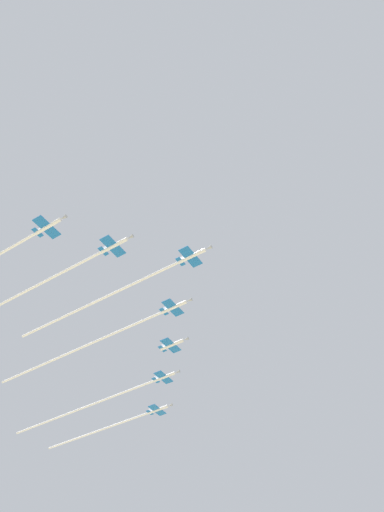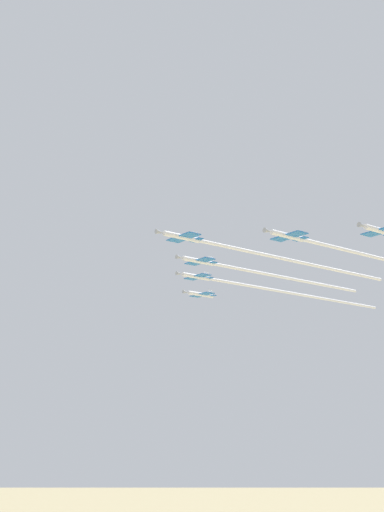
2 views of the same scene
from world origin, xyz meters
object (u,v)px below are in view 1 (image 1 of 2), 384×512
(jet_lead, at_px, (127,287))
(jet_starboard_inner, at_px, (62,273))
(jet_port_outer, at_px, (173,345))
(jet_center_rear, at_px, (106,399))
(jet_starboard_trail, at_px, (119,423))
(jet_port_inner, at_px, (105,337))

(jet_lead, distance_m, jet_starboard_inner, 21.12)
(jet_starboard_inner, xyz_separation_m, jet_port_outer, (-4.42, -49.39, -1.07))
(jet_center_rear, height_order, jet_starboard_trail, jet_center_rear)
(jet_starboard_inner, height_order, jet_center_rear, jet_starboard_inner)
(jet_starboard_inner, bearing_deg, jet_lead, 140.17)
(jet_lead, bearing_deg, jet_port_outer, -173.17)
(jet_lead, bearing_deg, jet_port_inner, -126.17)
(jet_port_inner, bearing_deg, jet_lead, 53.83)
(jet_port_inner, distance_m, jet_starboard_inner, 33.57)
(jet_starboard_inner, bearing_deg, jet_port_outer, 168.79)
(jet_starboard_inner, bearing_deg, jet_starboard_trail, -153.48)
(jet_starboard_inner, xyz_separation_m, jet_center_rear, (41.42, -60.80, -0.16))
(jet_lead, xyz_separation_m, jet_center_rear, (53.15, -43.24, 0.16))
(jet_starboard_trail, bearing_deg, jet_starboard_inner, 26.52)
(jet_starboard_inner, distance_m, jet_center_rear, 73.57)
(jet_port_inner, distance_m, jet_center_rear, 41.62)
(jet_center_rear, bearing_deg, jet_starboard_trail, -160.56)
(jet_port_inner, height_order, jet_center_rear, jet_center_rear)
(jet_center_rear, bearing_deg, jet_lead, 44.77)
(jet_port_inner, height_order, jet_starboard_inner, jet_starboard_inner)
(jet_port_outer, height_order, jet_center_rear, jet_center_rear)
(jet_lead, bearing_deg, jet_center_rear, -135.23)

